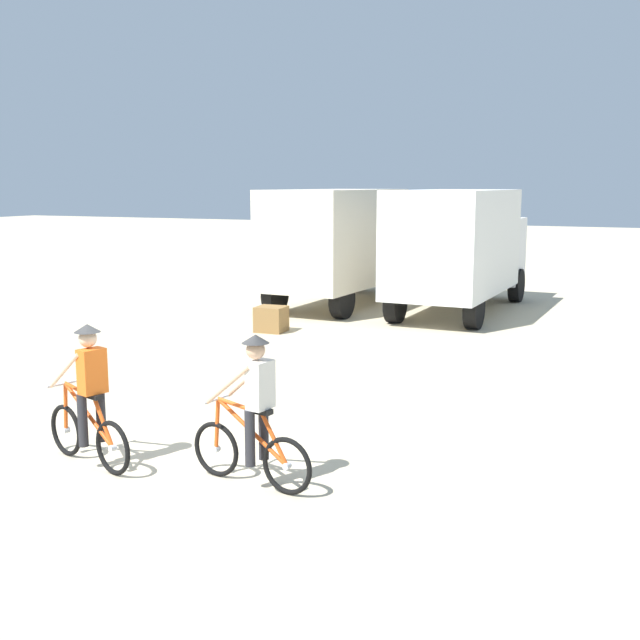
# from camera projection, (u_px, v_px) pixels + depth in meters

# --- Properties ---
(ground_plane) EXTENTS (120.00, 120.00, 0.00)m
(ground_plane) POSITION_uv_depth(u_px,v_px,m) (179.00, 453.00, 10.31)
(ground_plane) COLOR beige
(box_truck_cream_rv) EXTENTS (2.72, 6.86, 3.35)m
(box_truck_cream_rv) POSITION_uv_depth(u_px,v_px,m) (344.00, 241.00, 22.75)
(box_truck_cream_rv) COLOR beige
(box_truck_cream_rv) RESTS_ON ground
(box_truck_white_box) EXTENTS (2.55, 6.81, 3.35)m
(box_truck_white_box) POSITION_uv_depth(u_px,v_px,m) (460.00, 245.00, 21.27)
(box_truck_white_box) COLOR white
(box_truck_white_box) RESTS_ON ground
(cyclist_orange_shirt) EXTENTS (1.67, 0.68, 1.82)m
(cyclist_orange_shirt) POSITION_uv_depth(u_px,v_px,m) (89.00, 401.00, 9.71)
(cyclist_orange_shirt) COLOR black
(cyclist_orange_shirt) RESTS_ON ground
(cyclist_cowboy_hat) EXTENTS (1.72, 0.54, 1.82)m
(cyclist_cowboy_hat) POSITION_uv_depth(u_px,v_px,m) (254.00, 417.00, 9.05)
(cyclist_cowboy_hat) COLOR black
(cyclist_cowboy_hat) RESTS_ON ground
(supply_crate) EXTENTS (0.71, 0.65, 0.61)m
(supply_crate) POSITION_uv_depth(u_px,v_px,m) (271.00, 319.00, 18.76)
(supply_crate) COLOR olive
(supply_crate) RESTS_ON ground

